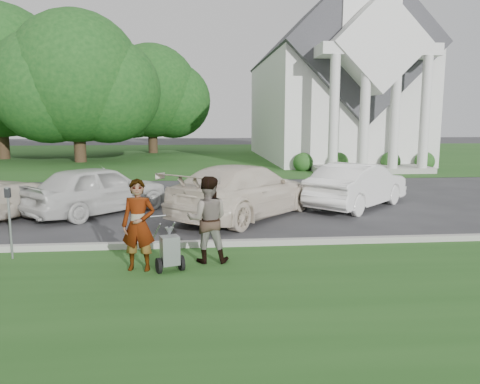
{
  "coord_description": "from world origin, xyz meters",
  "views": [
    {
      "loc": [
        -0.3,
        -9.62,
        2.85
      ],
      "look_at": [
        0.58,
        0.0,
        1.33
      ],
      "focal_mm": 35.0,
      "sensor_mm": 36.0,
      "label": 1
    }
  ],
  "objects": [
    {
      "name": "ground",
      "position": [
        0.0,
        0.0,
        0.0
      ],
      "size": [
        120.0,
        120.0,
        0.0
      ],
      "primitive_type": "plane",
      "color": "#333335",
      "rests_on": "ground"
    },
    {
      "name": "grass_strip",
      "position": [
        0.0,
        -3.0,
        0.01
      ],
      "size": [
        80.0,
        7.0,
        0.01
      ],
      "primitive_type": "cube",
      "color": "#224D1A",
      "rests_on": "ground"
    },
    {
      "name": "church_lawn",
      "position": [
        0.0,
        27.0,
        0.01
      ],
      "size": [
        80.0,
        30.0,
        0.01
      ],
      "primitive_type": "cube",
      "color": "#224D1A",
      "rests_on": "ground"
    },
    {
      "name": "curb",
      "position": [
        0.0,
        0.55,
        0.07
      ],
      "size": [
        80.0,
        0.18,
        0.15
      ],
      "primitive_type": "cube",
      "color": "#9E9E93",
      "rests_on": "ground"
    },
    {
      "name": "church",
      "position": [
        9.0,
        23.11,
        5.94
      ],
      "size": [
        9.19,
        19.0,
        24.1
      ],
      "color": "white",
      "rests_on": "ground"
    },
    {
      "name": "tree_left",
      "position": [
        -8.01,
        21.99,
        5.11
      ],
      "size": [
        10.63,
        8.4,
        9.71
      ],
      "color": "#332316",
      "rests_on": "ground"
    },
    {
      "name": "tree_back",
      "position": [
        -4.01,
        29.99,
        4.73
      ],
      "size": [
        9.61,
        7.6,
        8.89
      ],
      "color": "#332316",
      "rests_on": "ground"
    },
    {
      "name": "striping_cart",
      "position": [
        -0.84,
        -1.09,
        0.4
      ],
      "size": [
        0.71,
        1.07,
        0.93
      ],
      "rotation": [
        0.0,
        0.0,
        0.33
      ],
      "color": "black",
      "rests_on": "ground"
    },
    {
      "name": "person_left",
      "position": [
        -1.42,
        -0.95,
        0.87
      ],
      "size": [
        0.68,
        0.5,
        1.73
      ],
      "primitive_type": "imported",
      "rotation": [
        0.0,
        0.0,
        -0.13
      ],
      "color": "#999999",
      "rests_on": "ground"
    },
    {
      "name": "person_right",
      "position": [
        -0.12,
        -0.55,
        0.86
      ],
      "size": [
        0.88,
        0.7,
        1.72
      ],
      "primitive_type": "imported",
      "rotation": [
        0.0,
        0.0,
        3.08
      ],
      "color": "#999999",
      "rests_on": "ground"
    },
    {
      "name": "parking_meter_near",
      "position": [
        -4.1,
        -0.0,
        0.94
      ],
      "size": [
        0.11,
        0.1,
        1.49
      ],
      "color": "#92949A",
      "rests_on": "ground"
    },
    {
      "name": "car_b",
      "position": [
        -3.28,
        4.59,
        0.74
      ],
      "size": [
        4.32,
        4.35,
        1.49
      ],
      "primitive_type": "imported",
      "rotation": [
        0.0,
        0.0,
        2.37
      ],
      "color": "silver",
      "rests_on": "ground"
    },
    {
      "name": "car_c",
      "position": [
        1.04,
        3.7,
        0.77
      ],
      "size": [
        5.13,
        5.46,
        1.55
      ],
      "primitive_type": "imported",
      "rotation": [
        0.0,
        0.0,
        2.43
      ],
      "color": "#F0E2CC",
      "rests_on": "ground"
    },
    {
      "name": "car_d",
      "position": [
        4.85,
        4.91,
        0.72
      ],
      "size": [
        4.2,
        4.15,
        1.44
      ],
      "primitive_type": "imported",
      "rotation": [
        0.0,
        0.0,
        2.34
      ],
      "color": "white",
      "rests_on": "ground"
    }
  ]
}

